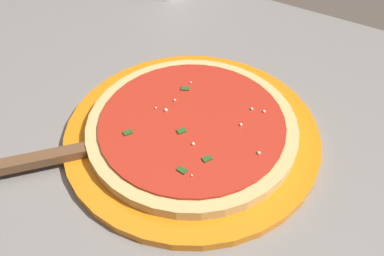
% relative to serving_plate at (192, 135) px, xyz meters
% --- Properties ---
extents(restaurant_table, '(1.11, 0.90, 0.74)m').
position_rel_serving_plate_xyz_m(restaurant_table, '(0.04, 0.03, -0.13)').
color(restaurant_table, black).
rests_on(restaurant_table, ground_plane).
extents(serving_plate, '(0.36, 0.36, 0.01)m').
position_rel_serving_plate_xyz_m(serving_plate, '(0.00, 0.00, 0.00)').
color(serving_plate, orange).
rests_on(serving_plate, restaurant_table).
extents(pizza, '(0.30, 0.30, 0.02)m').
position_rel_serving_plate_xyz_m(pizza, '(-0.00, 0.00, 0.02)').
color(pizza, '#DBB26B').
rests_on(pizza, serving_plate).
extents(pizza_server, '(0.19, 0.19, 0.01)m').
position_rel_serving_plate_xyz_m(pizza_server, '(0.12, 0.12, 0.01)').
color(pizza_server, silver).
rests_on(pizza_server, serving_plate).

